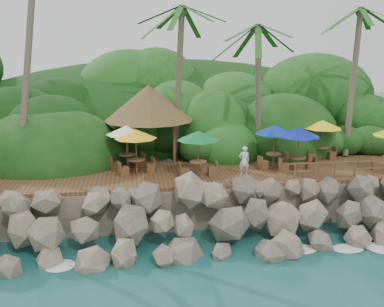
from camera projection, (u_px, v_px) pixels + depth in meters
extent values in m
plane|color=#19514F|center=(212.00, 263.00, 18.18)|extent=(140.00, 140.00, 0.00)
cube|color=gray|center=(174.00, 153.00, 33.31)|extent=(32.00, 25.20, 2.10)
ellipsoid|color=#143811|center=(166.00, 145.00, 40.78)|extent=(44.80, 28.00, 15.40)
cube|color=brown|center=(192.00, 174.00, 23.42)|extent=(26.00, 5.00, 0.20)
ellipsoid|color=white|center=(70.00, 268.00, 17.63)|extent=(1.20, 0.80, 0.06)
ellipsoid|color=white|center=(142.00, 263.00, 18.05)|extent=(1.20, 0.80, 0.06)
ellipsoid|color=white|center=(210.00, 259.00, 18.46)|extent=(1.20, 0.80, 0.06)
ellipsoid|color=white|center=(276.00, 254.00, 18.87)|extent=(1.20, 0.80, 0.06)
ellipsoid|color=white|center=(339.00, 250.00, 19.28)|extent=(1.20, 0.80, 0.06)
cylinder|color=brown|center=(29.00, 47.00, 22.75)|extent=(1.92, 3.20, 13.35)
cylinder|color=brown|center=(178.00, 86.00, 25.55)|extent=(0.96, 0.86, 9.06)
ellipsoid|color=#23601E|center=(178.00, 7.00, 24.48)|extent=(6.00, 6.00, 2.40)
cylinder|color=brown|center=(258.00, 95.00, 25.51)|extent=(0.98, 1.00, 8.02)
ellipsoid|color=#23601E|center=(261.00, 26.00, 24.56)|extent=(6.00, 6.00, 2.40)
cylinder|color=brown|center=(353.00, 84.00, 26.47)|extent=(1.28, 1.60, 9.12)
ellipsoid|color=#23601E|center=(360.00, 7.00, 25.39)|extent=(6.00, 6.00, 2.40)
cylinder|color=brown|center=(127.00, 145.00, 24.87)|extent=(0.16, 0.16, 2.40)
cylinder|color=brown|center=(174.00, 143.00, 25.26)|extent=(0.16, 0.16, 2.40)
cylinder|color=brown|center=(127.00, 135.00, 27.57)|extent=(0.16, 0.16, 2.40)
cylinder|color=brown|center=(170.00, 134.00, 27.95)|extent=(0.16, 0.16, 2.40)
cone|color=brown|center=(149.00, 102.00, 25.87)|extent=(5.54, 5.54, 2.20)
cylinder|color=brown|center=(297.00, 165.00, 23.53)|extent=(0.09, 0.09, 0.81)
cylinder|color=brown|center=(298.00, 157.00, 23.43)|extent=(0.92, 0.92, 0.05)
cylinder|color=brown|center=(298.00, 151.00, 23.34)|extent=(0.05, 0.05, 2.42)
cone|color=#0D1AAA|center=(299.00, 132.00, 23.09)|extent=(2.31, 2.31, 0.49)
cube|color=brown|center=(284.00, 168.00, 23.46)|extent=(0.46, 0.46, 0.51)
cube|color=brown|center=(310.00, 167.00, 23.66)|extent=(0.46, 0.46, 0.51)
cylinder|color=brown|center=(198.00, 169.00, 22.60)|extent=(0.09, 0.09, 0.81)
cylinder|color=brown|center=(198.00, 162.00, 22.50)|extent=(0.92, 0.92, 0.05)
cylinder|color=brown|center=(198.00, 155.00, 22.41)|extent=(0.05, 0.05, 2.42)
cone|color=#0C7030|center=(198.00, 135.00, 22.17)|extent=(2.31, 2.31, 0.49)
cube|color=brown|center=(184.00, 173.00, 22.53)|extent=(0.47, 0.47, 0.51)
cube|color=brown|center=(212.00, 171.00, 22.75)|extent=(0.47, 0.47, 0.51)
cylinder|color=brown|center=(321.00, 154.00, 25.97)|extent=(0.09, 0.09, 0.81)
cylinder|color=brown|center=(321.00, 147.00, 25.88)|extent=(0.92, 0.92, 0.05)
cylinder|color=brown|center=(322.00, 141.00, 25.78)|extent=(0.05, 0.05, 2.42)
cone|color=yellow|center=(323.00, 124.00, 25.54)|extent=(2.31, 2.31, 0.49)
cube|color=brown|center=(310.00, 157.00, 25.75)|extent=(0.55, 0.55, 0.51)
cube|color=brown|center=(331.00, 155.00, 26.27)|extent=(0.55, 0.55, 0.51)
cylinder|color=brown|center=(273.00, 161.00, 24.30)|extent=(0.09, 0.09, 0.81)
cylinder|color=brown|center=(274.00, 154.00, 24.20)|extent=(0.92, 0.92, 0.05)
cylinder|color=brown|center=(274.00, 147.00, 24.11)|extent=(0.05, 0.05, 2.42)
cone|color=#0B2C9B|center=(275.00, 129.00, 23.86)|extent=(2.31, 2.31, 0.49)
cube|color=brown|center=(263.00, 165.00, 23.95)|extent=(0.60, 0.60, 0.51)
cube|color=brown|center=(283.00, 162.00, 24.72)|extent=(0.60, 0.60, 0.51)
cylinder|color=brown|center=(137.00, 167.00, 23.04)|extent=(0.09, 0.09, 0.81)
cylinder|color=brown|center=(136.00, 160.00, 22.94)|extent=(0.92, 0.92, 0.05)
cylinder|color=brown|center=(136.00, 153.00, 22.85)|extent=(0.05, 0.05, 2.42)
cone|color=yellow|center=(136.00, 134.00, 22.60)|extent=(2.31, 2.31, 0.49)
cube|color=brown|center=(124.00, 172.00, 22.69)|extent=(0.60, 0.60, 0.51)
cube|color=brown|center=(150.00, 168.00, 23.45)|extent=(0.60, 0.60, 0.51)
cube|color=brown|center=(378.00, 167.00, 23.66)|extent=(0.49, 0.49, 0.51)
cylinder|color=brown|center=(128.00, 162.00, 24.16)|extent=(0.09, 0.09, 0.81)
cylinder|color=brown|center=(127.00, 155.00, 24.06)|extent=(0.92, 0.92, 0.05)
cylinder|color=brown|center=(127.00, 148.00, 23.97)|extent=(0.05, 0.05, 2.42)
cone|color=white|center=(126.00, 130.00, 23.73)|extent=(2.31, 2.31, 0.49)
cube|color=brown|center=(115.00, 166.00, 23.81)|extent=(0.61, 0.61, 0.51)
cube|color=brown|center=(140.00, 162.00, 24.59)|extent=(0.61, 0.61, 0.51)
cylinder|color=brown|center=(295.00, 172.00, 21.71)|extent=(0.10, 0.10, 1.00)
cylinder|color=brown|center=(315.00, 171.00, 21.86)|extent=(0.10, 0.10, 1.00)
cylinder|color=brown|center=(335.00, 171.00, 22.01)|extent=(0.10, 0.10, 1.00)
cylinder|color=brown|center=(355.00, 170.00, 22.16)|extent=(0.10, 0.10, 1.00)
cylinder|color=brown|center=(374.00, 169.00, 22.32)|extent=(0.10, 0.10, 1.00)
cube|color=brown|center=(356.00, 161.00, 22.06)|extent=(7.20, 0.06, 0.06)
cube|color=brown|center=(355.00, 169.00, 22.15)|extent=(7.20, 0.06, 0.06)
imported|color=silver|center=(244.00, 161.00, 22.77)|extent=(0.59, 0.39, 1.62)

